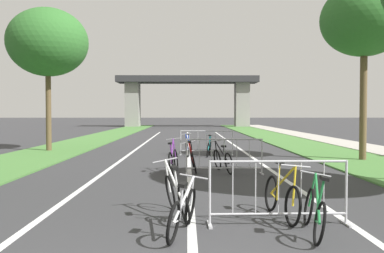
# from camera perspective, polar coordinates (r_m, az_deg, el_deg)

# --- Properties ---
(grass_verge_left) EXTENTS (3.24, 62.15, 0.05)m
(grass_verge_left) POSITION_cam_1_polar(r_m,az_deg,el_deg) (29.37, -12.97, -1.66)
(grass_verge_left) COLOR #477A38
(grass_verge_left) RESTS_ON ground
(grass_verge_right) EXTENTS (3.24, 62.15, 0.05)m
(grass_verge_right) POSITION_cam_1_polar(r_m,az_deg,el_deg) (29.41, 11.85, -1.65)
(grass_verge_right) COLOR #477A38
(grass_verge_right) RESTS_ON ground
(sidewalk_path_right) EXTENTS (2.22, 62.15, 0.08)m
(sidewalk_path_right) POSITION_cam_1_polar(r_m,az_deg,el_deg) (30.12, 16.93, -1.58)
(sidewalk_path_right) COLOR #ADA89E
(sidewalk_path_right) RESTS_ON ground
(lane_stripe_center) EXTENTS (0.14, 35.96, 0.01)m
(lane_stripe_center) POSITION_cam_1_polar(r_m,az_deg,el_deg) (21.28, -0.50, -3.00)
(lane_stripe_center) COLOR silver
(lane_stripe_center) RESTS_ON ground
(lane_stripe_right_lane) EXTENTS (0.14, 35.96, 0.01)m
(lane_stripe_right_lane) POSITION_cam_1_polar(r_m,az_deg,el_deg) (21.44, 6.42, -2.97)
(lane_stripe_right_lane) COLOR silver
(lane_stripe_right_lane) RESTS_ON ground
(lane_stripe_left_lane) EXTENTS (0.14, 35.96, 0.01)m
(lane_stripe_left_lane) POSITION_cam_1_polar(r_m,az_deg,el_deg) (21.42, -7.43, -2.98)
(lane_stripe_left_lane) COLOR silver
(lane_stripe_left_lane) RESTS_ON ground
(overpass_bridge) EXTENTS (18.02, 4.01, 6.48)m
(overpass_bridge) POSITION_cam_1_polar(r_m,az_deg,el_deg) (54.66, -0.63, 4.81)
(overpass_bridge) COLOR #2D2D30
(overpass_bridge) RESTS_ON ground
(tree_left_oak_mid) EXTENTS (3.71, 3.71, 6.66)m
(tree_left_oak_mid) POSITION_cam_1_polar(r_m,az_deg,el_deg) (21.05, -18.92, 10.67)
(tree_left_oak_mid) COLOR brown
(tree_left_oak_mid) RESTS_ON ground
(tree_right_oak_near) EXTENTS (3.24, 3.24, 6.67)m
(tree_right_oak_near) POSITION_cam_1_polar(r_m,az_deg,el_deg) (17.44, 22.27, 13.15)
(tree_right_oak_near) COLOR brown
(tree_right_oak_near) RESTS_ON ground
(crowd_barrier_nearest) EXTENTS (2.29, 0.49, 1.05)m
(crowd_barrier_nearest) POSITION_cam_1_polar(r_m,az_deg,el_deg) (7.01, 11.59, -8.80)
(crowd_barrier_nearest) COLOR #ADADB2
(crowd_barrier_nearest) RESTS_ON ground
(crowd_barrier_second) EXTENTS (2.28, 0.44, 1.05)m
(crowd_barrier_second) POSITION_cam_1_polar(r_m,az_deg,el_deg) (12.47, 4.38, -4.08)
(crowd_barrier_second) COLOR #ADADB2
(crowd_barrier_second) RESTS_ON ground
(crowd_barrier_third) EXTENTS (2.30, 0.58, 1.05)m
(crowd_barrier_third) POSITION_cam_1_polar(r_m,az_deg,el_deg) (18.05, 1.98, -2.23)
(crowd_barrier_third) COLOR #ADADB2
(crowd_barrier_third) RESTS_ON ground
(bicycle_black_0) EXTENTS (0.70, 1.74, 0.96)m
(bicycle_black_0) POSITION_cam_1_polar(r_m,az_deg,el_deg) (12.90, 4.18, -4.56)
(bicycle_black_0) COLOR black
(bicycle_black_0) RESTS_ON ground
(bicycle_teal_1) EXTENTS (0.49, 1.56, 0.92)m
(bicycle_teal_1) POSITION_cam_1_polar(r_m,az_deg,el_deg) (17.57, 2.32, -2.90)
(bicycle_teal_1) COLOR black
(bicycle_teal_1) RESTS_ON ground
(bicycle_yellow_2) EXTENTS (0.52, 1.74, 1.00)m
(bicycle_yellow_2) POSITION_cam_1_polar(r_m,az_deg,el_deg) (7.49, 11.99, -9.25)
(bicycle_yellow_2) COLOR black
(bicycle_yellow_2) RESTS_ON ground
(bicycle_red_3) EXTENTS (0.47, 1.73, 0.97)m
(bicycle_red_3) POSITION_cam_1_polar(r_m,az_deg,el_deg) (13.02, 0.08, -4.47)
(bicycle_red_3) COLOR black
(bicycle_red_3) RESTS_ON ground
(bicycle_silver_4) EXTENTS (0.65, 1.67, 0.84)m
(bicycle_silver_4) POSITION_cam_1_polar(r_m,az_deg,el_deg) (6.40, -1.26, -11.42)
(bicycle_silver_4) COLOR black
(bicycle_silver_4) RESTS_ON ground
(bicycle_green_5) EXTENTS (0.60, 1.68, 0.92)m
(bicycle_green_5) POSITION_cam_1_polar(r_m,az_deg,el_deg) (6.61, 16.20, -10.94)
(bicycle_green_5) COLOR black
(bicycle_green_5) RESTS_ON ground
(bicycle_purple_6) EXTENTS (0.45, 1.68, 1.03)m
(bicycle_purple_6) POSITION_cam_1_polar(r_m,az_deg,el_deg) (12.84, -2.54, -4.53)
(bicycle_purple_6) COLOR black
(bicycle_purple_6) RESTS_ON ground
(bicycle_blue_7) EXTENTS (0.53, 1.59, 0.99)m
(bicycle_blue_7) POSITION_cam_1_polar(r_m,az_deg,el_deg) (17.59, -0.43, -2.82)
(bicycle_blue_7) COLOR black
(bicycle_blue_7) RESTS_ON ground
(bicycle_white_8) EXTENTS (0.74, 1.75, 0.99)m
(bicycle_white_8) POSITION_cam_1_polar(r_m,az_deg,el_deg) (7.42, -2.16, -9.28)
(bicycle_white_8) COLOR black
(bicycle_white_8) RESTS_ON ground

